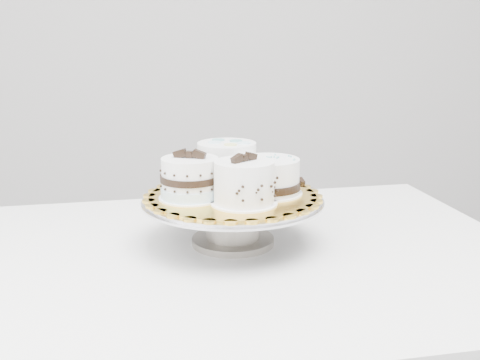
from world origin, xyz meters
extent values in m
cube|color=white|center=(-0.11, 0.02, 0.73)|extent=(1.16, 0.78, 0.04)
cube|color=white|center=(0.42, 0.35, 0.36)|extent=(0.05, 0.05, 0.71)
cylinder|color=gray|center=(-0.05, 0.07, 0.76)|extent=(0.15, 0.15, 0.01)
cylinder|color=gray|center=(-0.05, 0.07, 0.79)|extent=(0.10, 0.10, 0.08)
cylinder|color=silver|center=(-0.05, 0.07, 0.83)|extent=(0.32, 0.32, 0.01)
cylinder|color=silver|center=(-0.05, 0.07, 0.83)|extent=(0.33, 0.33, 0.00)
cylinder|color=yellow|center=(-0.05, 0.07, 0.84)|extent=(0.39, 0.39, 0.00)
cylinder|color=white|center=(-0.04, 0.01, 0.84)|extent=(0.11, 0.11, 0.00)
cylinder|color=white|center=(-0.04, 0.01, 0.88)|extent=(0.14, 0.14, 0.07)
cylinder|color=white|center=(-0.13, 0.06, 0.84)|extent=(0.11, 0.11, 0.00)
cylinder|color=white|center=(-0.13, 0.06, 0.88)|extent=(0.13, 0.13, 0.07)
cylinder|color=#C1E4F4|center=(-0.13, 0.06, 0.86)|extent=(0.10, 0.10, 0.02)
cylinder|color=black|center=(-0.13, 0.06, 0.88)|extent=(0.11, 0.11, 0.01)
cylinder|color=white|center=(-0.05, 0.15, 0.84)|extent=(0.12, 0.12, 0.00)
cylinder|color=white|center=(-0.05, 0.15, 0.89)|extent=(0.14, 0.14, 0.08)
cylinder|color=white|center=(0.01, 0.07, 0.84)|extent=(0.12, 0.12, 0.00)
cylinder|color=white|center=(0.01, 0.07, 0.88)|extent=(0.12, 0.12, 0.06)
cylinder|color=black|center=(0.01, 0.07, 0.86)|extent=(0.12, 0.12, 0.01)
camera|label=1|loc=(-0.26, -0.96, 1.14)|focal=45.00mm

